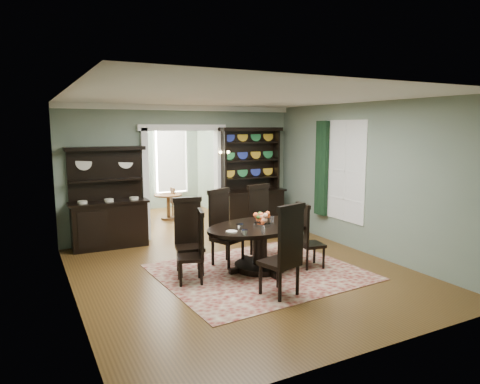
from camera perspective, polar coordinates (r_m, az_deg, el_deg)
The scene contains 19 objects.
room at distance 7.25m, azimuth 0.32°, elevation 1.22°, with size 5.51×6.01×3.01m.
parlor at distance 12.36m, azimuth -11.61°, elevation 3.86°, with size 3.51×3.50×3.01m.
doorway_trim at distance 9.95m, azimuth -7.63°, elevation 3.41°, with size 2.08×0.25×2.57m.
right_window at distance 9.48m, azimuth 12.35°, elevation 2.93°, with size 0.15×1.47×2.12m.
wall_sconce at distance 10.15m, azimuth -2.29°, elevation 5.12°, with size 0.27×0.21×0.21m.
rug at distance 7.61m, azimuth 2.58°, elevation -10.61°, with size 3.32×2.87×0.01m, color maroon.
dining_table at distance 7.60m, azimuth 2.69°, elevation -6.24°, with size 2.23×2.18×0.81m.
centerpiece at distance 7.46m, azimuth 3.01°, elevation -4.02°, with size 1.46×0.94×0.24m.
chair_far_left at distance 7.49m, azimuth -6.88°, elevation -5.51°, with size 0.57×0.55×1.31m.
chair_far_mid at distance 7.86m, azimuth -2.31°, elevation -4.43°, with size 0.67×0.65×1.40m.
chair_far_right at distance 8.44m, azimuth 2.87°, elevation -3.52°, with size 0.60×0.58×1.40m.
chair_end_left at distance 6.98m, azimuth -5.87°, elevation -7.04°, with size 0.52×0.54×1.20m.
chair_end_right at distance 7.75m, azimuth 8.86°, elevation -5.58°, with size 0.47×0.49×1.19m.
chair_near at distance 6.36m, azimuth 6.09°, elevation -7.54°, with size 0.64×0.62×1.42m.
sideboard at distance 9.39m, azimuth -17.11°, elevation -2.64°, with size 1.61×0.59×2.11m.
welsh_dresser at distance 10.47m, azimuth 1.56°, elevation -0.17°, with size 1.61×0.59×2.51m.
parlor_table at distance 11.86m, azimuth -9.53°, elevation -1.46°, with size 0.75×0.75×0.70m.
parlor_chair_left at distance 11.57m, azimuth -12.71°, elevation -1.46°, with size 0.46×0.45×0.98m.
parlor_chair_right at distance 12.01m, azimuth -8.50°, elevation -1.29°, with size 0.36×0.36×0.85m.
Camera 1 is at (-3.34, -6.33, 2.52)m, focal length 32.00 mm.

